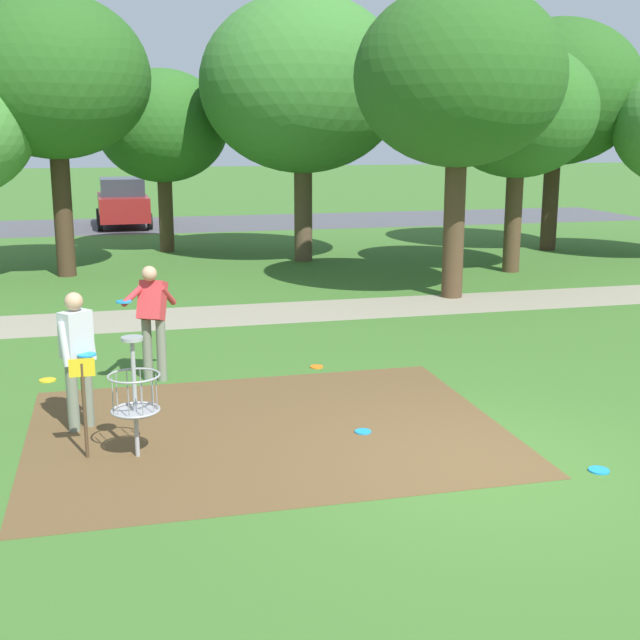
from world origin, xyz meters
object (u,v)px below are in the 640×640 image
Objects in this scene: tree_far_left at (54,78)px; player_throwing at (152,315)px; tree_far_right at (557,93)px; tree_mid_right at (303,85)px; frisbee_far_left at (48,380)px; frisbee_by_tee at (363,432)px; player_foreground_watching at (77,353)px; tree_far_center at (518,112)px; frisbee_near_basket at (599,470)px; tree_mid_center at (162,127)px; parked_car_leftmost at (123,202)px; tree_mid_left at (459,77)px; disc_golf_basket at (129,393)px; frisbee_mid_grass at (317,367)px.

player_throwing is at bearing -80.22° from tree_far_left.
tree_far_right is (12.51, 11.19, 3.70)m from player_throwing.
tree_far_left is at bearing -170.67° from tree_mid_right.
tree_far_left is (-6.38, -1.05, 0.04)m from tree_mid_right.
frisbee_far_left is 10.60m from tree_far_left.
player_foreground_watching is at bearing 163.73° from frisbee_by_tee.
tree_far_left is at bearing 169.44° from tree_far_center.
tree_far_center is (11.22, -2.09, -0.79)m from tree_far_left.
tree_mid_right is at bearing 89.20° from frisbee_near_basket.
tree_far_right is (2.98, 3.49, 0.63)m from tree_far_center.
player_throwing reaches higher than frisbee_near_basket.
player_foreground_watching is 0.25× the size of tree_far_left.
tree_far_left is (-0.71, 11.65, 3.87)m from player_foreground_watching.
tree_far_right is at bearing -12.12° from tree_mid_center.
parked_car_leftmost is (-9.64, 13.25, -3.13)m from tree_far_center.
frisbee_by_tee is at bearing -125.95° from tree_far_right.
tree_mid_center reaches higher than frisbee_by_tee.
tree_far_right is at bearing 49.51° from tree_far_center.
tree_mid_left is 1.55× the size of parked_car_leftmost.
player_foreground_watching is (-0.58, 1.09, 0.21)m from disc_golf_basket.
frisbee_far_left is (-6.01, 4.93, 0.00)m from frisbee_near_basket.
frisbee_near_basket is 0.05× the size of parked_car_leftmost.
tree_far_right is at bearing 47.57° from disc_golf_basket.
frisbee_near_basket is at bearing -112.38° from tree_far_center.
player_throwing is 7.68× the size of frisbee_near_basket.
tree_far_left reaches higher than frisbee_mid_grass.
frisbee_by_tee is 0.03× the size of tree_mid_right.
frisbee_far_left is 0.04× the size of tree_far_left.
disc_golf_basket is at bearing -95.08° from tree_mid_center.
player_foreground_watching is 12.29m from tree_far_left.
tree_mid_right is at bearing -37.72° from tree_mid_center.
frisbee_mid_grass is 11.60m from tree_far_left.
frisbee_near_basket is at bearing -45.58° from player_throwing.
tree_far_left is at bearing -174.39° from tree_far_right.
frisbee_far_left is at bearing 176.33° from frisbee_mid_grass.
tree_mid_left is 0.96× the size of tree_far_left.
frisbee_mid_grass is 14.11m from tree_mid_center.
tree_far_left is at bearing 113.23° from frisbee_near_basket.
tree_mid_left reaches higher than player_foreground_watching.
tree_mid_right is at bearing 65.92° from player_foreground_watching.
tree_mid_left is at bearing 28.77° from frisbee_far_left.
frisbee_by_tee is at bearing -16.27° from player_foreground_watching.
tree_far_right is at bearing 63.00° from frisbee_near_basket.
disc_golf_basket is 11.27m from tree_mid_left.
disc_golf_basket is 15.24m from tree_mid_right.
tree_mid_right is (2.35, 13.66, 4.80)m from frisbee_by_tee.
player_foreground_watching is 8.37× the size of frisbee_mid_grass.
tree_mid_center is at bearing 94.42° from frisbee_by_tee.
tree_far_left reaches higher than tree_mid_left.
parked_car_leftmost is (-4.58, 25.52, 0.91)m from frisbee_near_basket.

